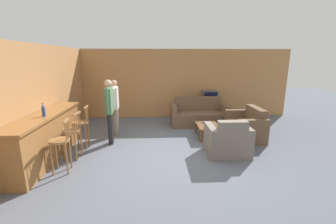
{
  "coord_description": "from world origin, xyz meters",
  "views": [
    {
      "loc": [
        -0.45,
        -4.93,
        2.27
      ],
      "look_at": [
        -0.14,
        0.94,
        0.85
      ],
      "focal_mm": 24.0,
      "sensor_mm": 36.0,
      "label": 1
    }
  ],
  "objects": [
    {
      "name": "wall_left",
      "position": [
        -3.26,
        1.36,
        1.3
      ],
      "size": [
        0.08,
        8.72,
        2.6
      ],
      "color": "#B27A47",
      "rests_on": "ground_plane"
    },
    {
      "name": "bar_chair_mid",
      "position": [
        -2.37,
        0.01,
        0.59
      ],
      "size": [
        0.45,
        0.45,
        1.09
      ],
      "color": "#996638",
      "rests_on": "ground_plane"
    },
    {
      "name": "armchair_near",
      "position": [
        1.24,
        0.02,
        0.33
      ],
      "size": [
        0.98,
        0.84,
        0.91
      ],
      "color": "#70665B",
      "rests_on": "ground_plane"
    },
    {
      "name": "wall_back",
      "position": [
        0.0,
        3.72,
        1.3
      ],
      "size": [
        9.4,
        0.08,
        2.6
      ],
      "color": "#B27A47",
      "rests_on": "ground_plane"
    },
    {
      "name": "loveseat_right",
      "position": [
        2.14,
        1.17,
        0.33
      ],
      "size": [
        0.81,
        1.32,
        0.9
      ],
      "color": "brown",
      "rests_on": "ground_plane"
    },
    {
      "name": "person_by_window",
      "position": [
        -1.67,
        1.61,
        0.93
      ],
      "size": [
        0.22,
        0.61,
        1.65
      ],
      "color": "#756B5B",
      "rests_on": "ground_plane"
    },
    {
      "name": "bottle",
      "position": [
        -2.85,
        -0.18,
        1.19
      ],
      "size": [
        0.07,
        0.07,
        0.29
      ],
      "color": "#234293",
      "rests_on": "bar_counter"
    },
    {
      "name": "bar_chair_far",
      "position": [
        -2.37,
        0.66,
        0.59
      ],
      "size": [
        0.42,
        0.42,
        1.09
      ],
      "color": "#996638",
      "rests_on": "ground_plane"
    },
    {
      "name": "tv",
      "position": [
        1.55,
        3.34,
        0.83
      ],
      "size": [
        0.56,
        0.41,
        0.5
      ],
      "color": "#4C4C4C",
      "rests_on": "tv_unit"
    },
    {
      "name": "person_by_counter",
      "position": [
        -1.69,
        0.89,
        0.99
      ],
      "size": [
        0.19,
        0.51,
        1.73
      ],
      "color": "black",
      "rests_on": "ground_plane"
    },
    {
      "name": "bar_chair_near",
      "position": [
        -2.37,
        -0.63,
        0.59
      ],
      "size": [
        0.44,
        0.44,
        1.09
      ],
      "color": "#996638",
      "rests_on": "ground_plane"
    },
    {
      "name": "ground_plane",
      "position": [
        0.0,
        0.0,
        0.0
      ],
      "size": [
        24.0,
        24.0,
        0.0
      ],
      "primitive_type": "plane",
      "color": "#565B66"
    },
    {
      "name": "book_on_table",
      "position": [
        0.99,
        1.43,
        0.4
      ],
      "size": [
        0.18,
        0.15,
        0.03
      ],
      "color": "navy",
      "rests_on": "coffee_table"
    },
    {
      "name": "couch_far",
      "position": [
        1.01,
        2.54,
        0.33
      ],
      "size": [
        1.91,
        0.88,
        0.93
      ],
      "color": "brown",
      "rests_on": "ground_plane"
    },
    {
      "name": "tv_unit",
      "position": [
        1.55,
        3.34,
        0.29
      ],
      "size": [
        1.11,
        0.5,
        0.58
      ],
      "color": "#513823",
      "rests_on": "ground_plane"
    },
    {
      "name": "coffee_table",
      "position": [
        1.03,
        1.24,
        0.32
      ],
      "size": [
        0.61,
        0.89,
        0.38
      ],
      "color": "brown",
      "rests_on": "ground_plane"
    },
    {
      "name": "bar_counter",
      "position": [
        -2.93,
        0.01,
        0.53
      ],
      "size": [
        0.55,
        2.84,
        1.06
      ],
      "color": "brown",
      "rests_on": "ground_plane"
    }
  ]
}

